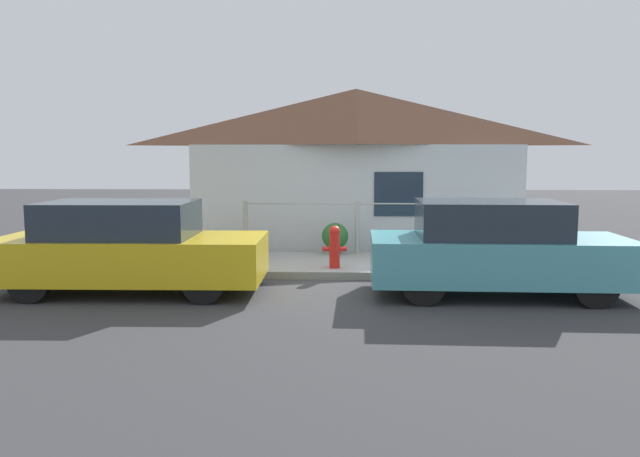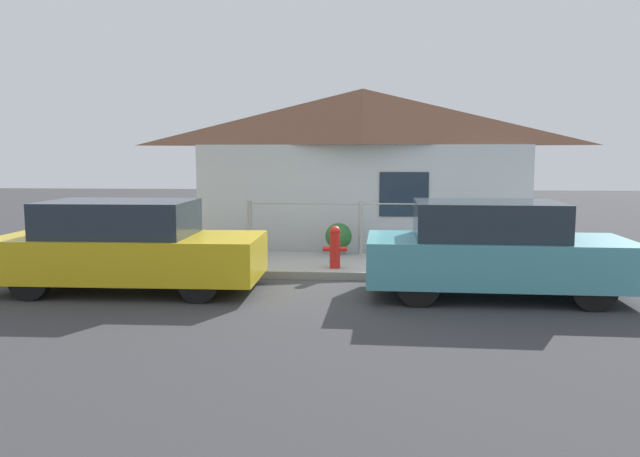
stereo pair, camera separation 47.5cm
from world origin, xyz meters
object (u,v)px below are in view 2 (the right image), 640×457
(car_left, at_px, (128,247))
(potted_plant_near_hydrant, at_px, (339,237))
(fire_hydrant, at_px, (335,246))
(car_right, at_px, (494,250))

(car_left, relative_size, potted_plant_near_hydrant, 6.46)
(car_left, xyz_separation_m, fire_hydrant, (3.34, 1.58, -0.18))
(fire_hydrant, relative_size, potted_plant_near_hydrant, 1.19)
(car_left, relative_size, car_right, 1.05)
(car_left, xyz_separation_m, car_right, (5.93, 0.00, 0.01))
(car_left, distance_m, car_right, 5.93)
(car_right, xyz_separation_m, fire_hydrant, (-2.59, 1.58, -0.20))
(car_right, relative_size, potted_plant_near_hydrant, 6.14)
(car_right, bearing_deg, car_left, -178.37)
(car_right, distance_m, potted_plant_near_hydrant, 4.15)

